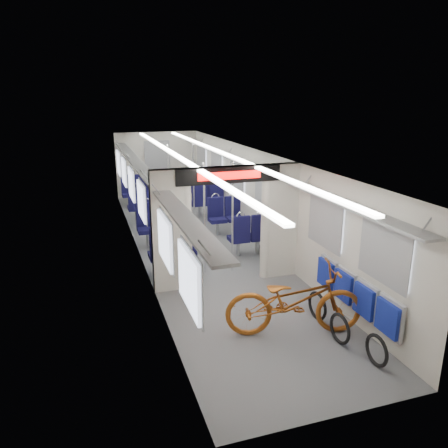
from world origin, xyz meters
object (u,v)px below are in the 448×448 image
at_px(stanchion_far_left, 169,187).
at_px(bicycle, 294,301).
at_px(seat_bay_near_right, 236,223).
at_px(stanchion_far_right, 194,186).
at_px(bike_hoop_a, 376,352).
at_px(flip_bench, 355,293).
at_px(seat_bay_far_right, 199,191).
at_px(stanchion_near_left, 205,220).
at_px(seat_bay_far_left, 140,195).
at_px(bike_hoop_b, 340,330).
at_px(seat_bay_near_left, 164,233).
at_px(stanchion_near_right, 232,218).
at_px(bike_hoop_c, 317,307).

bearing_deg(stanchion_far_left, bicycle, -83.23).
distance_m(seat_bay_near_right, stanchion_far_right, 1.98).
bearing_deg(stanchion_far_left, seat_bay_near_right, -53.96).
xyz_separation_m(bike_hoop_a, stanchion_far_right, (-0.74, 7.18, 0.94)).
bearing_deg(flip_bench, seat_bay_far_right, 92.97).
height_order(bike_hoop_a, stanchion_near_left, stanchion_near_left).
xyz_separation_m(bike_hoop_a, seat_bay_far_right, (-0.12, 9.06, 0.37)).
bearing_deg(seat_bay_far_left, stanchion_near_left, -83.01).
xyz_separation_m(bike_hoop_b, seat_bay_near_right, (0.05, 4.76, 0.32)).
height_order(bike_hoop_b, stanchion_near_left, stanchion_near_left).
distance_m(bike_hoop_b, seat_bay_near_left, 4.72).
bearing_deg(bike_hoop_a, stanchion_far_left, 101.17).
xyz_separation_m(bicycle, seat_bay_far_left, (-1.29, 7.94, 0.01)).
height_order(bike_hoop_a, seat_bay_far_right, seat_bay_far_right).
relative_size(bike_hoop_a, seat_bay_far_left, 0.21).
height_order(stanchion_near_right, stanchion_far_right, same).
relative_size(flip_bench, seat_bay_far_left, 0.96).
relative_size(bike_hoop_b, bike_hoop_c, 0.98).
relative_size(seat_bay_far_right, stanchion_near_left, 1.01).
bearing_deg(bike_hoop_c, bike_hoop_a, -84.75).
bearing_deg(seat_bay_near_left, stanchion_near_left, -60.75).
bearing_deg(bike_hoop_c, bicycle, -154.65).
bearing_deg(bike_hoop_b, stanchion_far_right, 95.01).
distance_m(bicycle, stanchion_near_right, 2.74).
relative_size(seat_bay_far_right, stanchion_far_left, 1.01).
relative_size(bike_hoop_c, seat_bay_near_left, 0.21).
distance_m(flip_bench, stanchion_far_left, 6.44).
xyz_separation_m(stanchion_far_left, stanchion_far_right, (0.67, -0.00, 0.00)).
bearing_deg(bicycle, stanchion_near_right, 15.33).
xyz_separation_m(seat_bay_near_left, stanchion_far_right, (1.25, 2.20, 0.58)).
xyz_separation_m(bike_hoop_b, bike_hoop_c, (0.04, 0.74, 0.00)).
bearing_deg(bicycle, stanchion_far_left, 20.33).
distance_m(flip_bench, stanchion_near_left, 3.34).
distance_m(seat_bay_near_left, stanchion_far_right, 2.59).
height_order(bike_hoop_c, seat_bay_far_right, seat_bay_far_right).
bearing_deg(bike_hoop_a, bike_hoop_b, 104.86).
bearing_deg(stanchion_near_right, stanchion_far_right, 89.38).
xyz_separation_m(bicycle, bike_hoop_c, (0.57, 0.27, -0.34)).
bearing_deg(seat_bay_far_left, seat_bay_far_right, 0.30).
relative_size(flip_bench, stanchion_near_left, 0.93).
distance_m(bicycle, seat_bay_near_left, 4.08).
distance_m(flip_bench, bike_hoop_a, 1.11).
bearing_deg(bike_hoop_b, seat_bay_far_left, 102.22).
xyz_separation_m(bike_hoop_c, seat_bay_near_right, (0.01, 4.02, 0.32)).
distance_m(flip_bench, bike_hoop_b, 0.69).
xyz_separation_m(bike_hoop_a, bike_hoop_b, (-0.17, 0.64, 0.01)).
distance_m(bike_hoop_a, stanchion_near_right, 3.98).
height_order(bike_hoop_b, seat_bay_near_left, seat_bay_near_left).
bearing_deg(seat_bay_far_right, seat_bay_far_left, -179.70).
relative_size(bike_hoop_a, seat_bay_near_right, 0.23).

